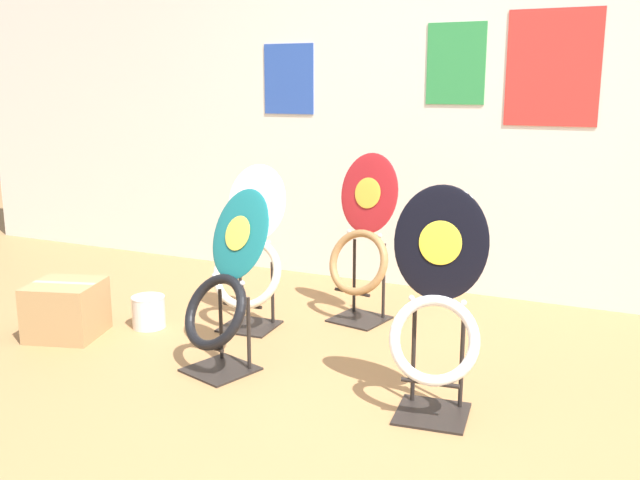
{
  "coord_description": "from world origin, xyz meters",
  "views": [
    {
      "loc": [
        1.11,
        -2.12,
        1.3
      ],
      "look_at": [
        -0.35,
        0.94,
        0.55
      ],
      "focal_mm": 40.0,
      "sensor_mm": 36.0,
      "label": 1
    }
  ],
  "objects_px": {
    "toilet_seat_display_crimson_swirl": "(362,243)",
    "paint_can": "(149,311)",
    "toilet_seat_display_jazz_black": "(437,308)",
    "toilet_seat_display_teal_sax": "(225,288)",
    "storage_box": "(66,309)",
    "toilet_seat_display_white_plain": "(250,253)"
  },
  "relations": [
    {
      "from": "toilet_seat_display_crimson_swirl",
      "to": "paint_can",
      "type": "bearing_deg",
      "value": -147.8
    },
    {
      "from": "paint_can",
      "to": "toilet_seat_display_jazz_black",
      "type": "bearing_deg",
      "value": -11.19
    },
    {
      "from": "toilet_seat_display_teal_sax",
      "to": "storage_box",
      "type": "xyz_separation_m",
      "value": [
        -0.99,
        0.01,
        -0.24
      ]
    },
    {
      "from": "paint_can",
      "to": "toilet_seat_display_crimson_swirl",
      "type": "bearing_deg",
      "value": 32.2
    },
    {
      "from": "toilet_seat_display_white_plain",
      "to": "toilet_seat_display_teal_sax",
      "type": "relative_size",
      "value": 1.05
    },
    {
      "from": "storage_box",
      "to": "paint_can",
      "type": "bearing_deg",
      "value": 44.08
    },
    {
      "from": "toilet_seat_display_crimson_swirl",
      "to": "paint_can",
      "type": "distance_m",
      "value": 1.22
    },
    {
      "from": "toilet_seat_display_white_plain",
      "to": "storage_box",
      "type": "relative_size",
      "value": 2.04
    },
    {
      "from": "toilet_seat_display_jazz_black",
      "to": "storage_box",
      "type": "xyz_separation_m",
      "value": [
        -1.99,
        0.04,
        -0.3
      ]
    },
    {
      "from": "toilet_seat_display_white_plain",
      "to": "toilet_seat_display_crimson_swirl",
      "type": "distance_m",
      "value": 0.62
    },
    {
      "from": "paint_can",
      "to": "storage_box",
      "type": "xyz_separation_m",
      "value": [
        -0.3,
        -0.29,
        0.05
      ]
    },
    {
      "from": "toilet_seat_display_white_plain",
      "to": "toilet_seat_display_jazz_black",
      "type": "distance_m",
      "value": 1.34
    },
    {
      "from": "toilet_seat_display_teal_sax",
      "to": "storage_box",
      "type": "relative_size",
      "value": 1.93
    },
    {
      "from": "toilet_seat_display_teal_sax",
      "to": "toilet_seat_display_jazz_black",
      "type": "bearing_deg",
      "value": -2.0
    },
    {
      "from": "toilet_seat_display_white_plain",
      "to": "toilet_seat_display_teal_sax",
      "type": "xyz_separation_m",
      "value": [
        0.2,
        -0.56,
        -0.02
      ]
    },
    {
      "from": "toilet_seat_display_crimson_swirl",
      "to": "toilet_seat_display_teal_sax",
      "type": "xyz_separation_m",
      "value": [
        -0.3,
        -0.92,
        -0.05
      ]
    },
    {
      "from": "toilet_seat_display_crimson_swirl",
      "to": "paint_can",
      "type": "xyz_separation_m",
      "value": [
        -0.99,
        -0.62,
        -0.35
      ]
    },
    {
      "from": "toilet_seat_display_teal_sax",
      "to": "toilet_seat_display_white_plain",
      "type": "bearing_deg",
      "value": 109.88
    },
    {
      "from": "toilet_seat_display_white_plain",
      "to": "paint_can",
      "type": "distance_m",
      "value": 0.64
    },
    {
      "from": "paint_can",
      "to": "storage_box",
      "type": "height_order",
      "value": "storage_box"
    },
    {
      "from": "toilet_seat_display_white_plain",
      "to": "toilet_seat_display_teal_sax",
      "type": "distance_m",
      "value": 0.6
    },
    {
      "from": "toilet_seat_display_teal_sax",
      "to": "storage_box",
      "type": "bearing_deg",
      "value": 179.44
    }
  ]
}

